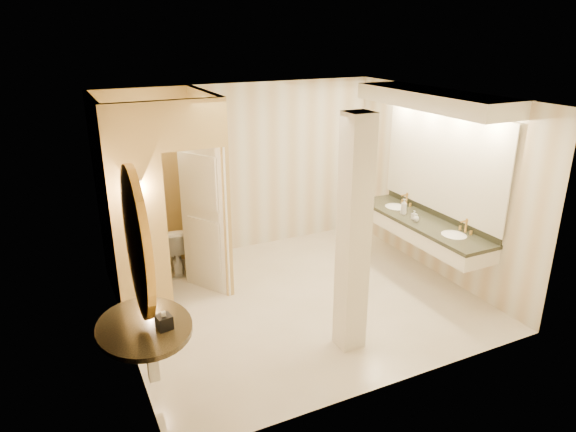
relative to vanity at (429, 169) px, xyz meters
name	(u,v)px	position (x,y,z in m)	size (l,w,h in m)	color
floor	(299,299)	(-1.98, 0.10, -1.63)	(4.50, 4.50, 0.00)	#F0E3CF
ceiling	(301,98)	(-1.98, 0.10, 1.07)	(4.50, 4.50, 0.00)	silver
wall_back	(243,169)	(-1.98, 2.10, -0.28)	(4.50, 0.02, 2.70)	silver
wall_front	(396,268)	(-1.98, -1.90, -0.28)	(4.50, 0.02, 2.70)	silver
wall_left	(117,235)	(-4.23, 0.10, -0.28)	(0.02, 4.00, 2.70)	silver
wall_right	(437,184)	(0.27, 0.10, -0.28)	(0.02, 4.00, 2.70)	silver
toilet_closet	(192,194)	(-3.11, 1.07, -0.24)	(1.50, 1.55, 2.70)	tan
wall_sconce	(136,187)	(-3.90, 0.53, 0.10)	(0.14, 0.14, 0.42)	gold
vanity	(429,169)	(0.00, 0.00, 0.00)	(0.75, 2.55, 2.09)	white
console_shelf	(141,279)	(-4.19, -1.08, -0.28)	(1.10, 1.10, 2.00)	black
pillar	(354,237)	(-1.93, -1.08, -0.28)	(0.28, 0.28, 2.70)	white
tissue_box	(164,322)	(-4.05, -1.22, -0.69)	(0.13, 0.13, 0.13)	black
toilet	(174,248)	(-3.27, 1.70, -1.26)	(0.41, 0.72, 0.73)	white
soap_bottle_a	(414,215)	(-0.14, 0.07, -0.69)	(0.06, 0.06, 0.13)	beige
soap_bottle_b	(416,218)	(-0.16, -0.01, -0.70)	(0.09, 0.09, 0.11)	silver
soap_bottle_c	(404,207)	(-0.13, 0.32, -0.64)	(0.09, 0.09, 0.24)	#C6B28C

